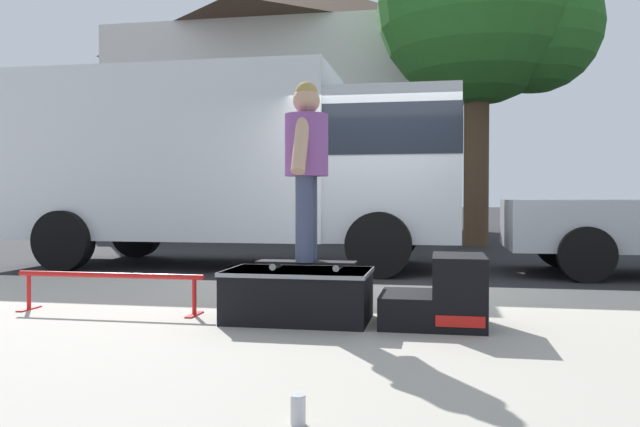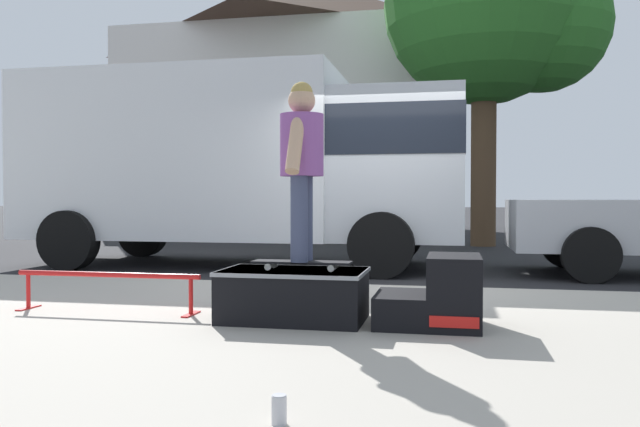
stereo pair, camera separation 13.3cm
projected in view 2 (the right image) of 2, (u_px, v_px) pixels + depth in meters
name	position (u px, v px, depth m)	size (l,w,h in m)	color
ground_plane	(371.00, 289.00, 7.63)	(140.00, 140.00, 0.00)	black
sidewalk_slab	(320.00, 338.00, 4.69)	(50.00, 5.00, 0.12)	#A8A093
skate_box	(294.00, 293.00, 5.02)	(1.13, 0.69, 0.40)	black
kicker_ramp	(438.00, 297.00, 4.80)	(0.78, 0.64, 0.54)	black
grind_rail	(107.00, 281.00, 5.42)	(1.67, 0.28, 0.34)	red
skateboard	(302.00, 263.00, 5.01)	(0.78, 0.21, 0.07)	black
skater_kid	(302.00, 156.00, 4.99)	(0.34, 0.72, 1.40)	#3F4766
soda_can	(279.00, 409.00, 2.72)	(0.07, 0.07, 0.13)	silver
box_truck	(244.00, 160.00, 10.21)	(6.91, 2.63, 3.05)	white
street_tree_main	(497.00, 9.00, 14.30)	(4.98, 4.53, 7.73)	brown
house_behind	(292.00, 102.00, 20.94)	(9.54, 8.22, 8.40)	silver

